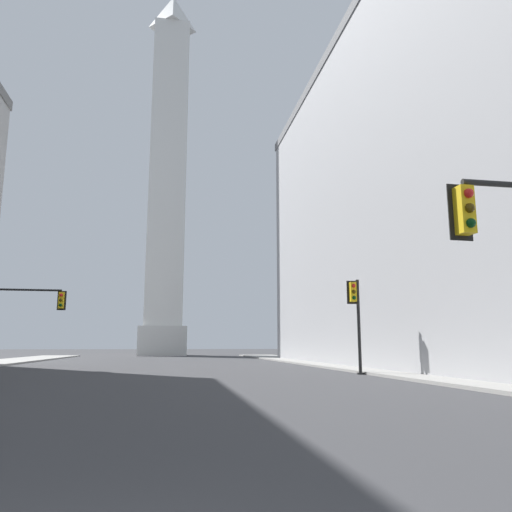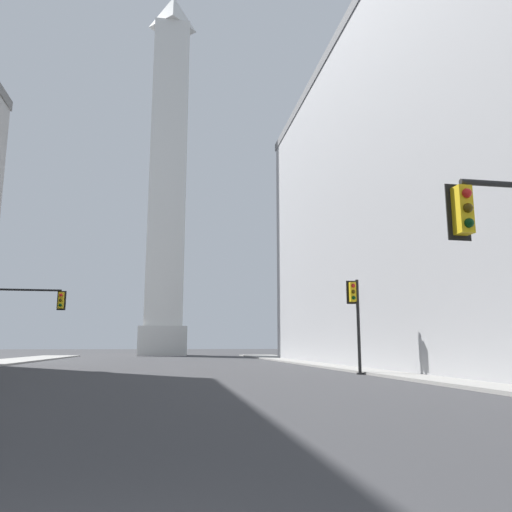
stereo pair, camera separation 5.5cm
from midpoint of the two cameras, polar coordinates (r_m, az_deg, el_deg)
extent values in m
cube|color=gray|center=(32.97, 14.00, -12.49)|extent=(5.00, 91.74, 0.15)
cube|color=#9E9EA0|center=(39.99, 24.01, 7.16)|extent=(18.33, 53.52, 25.76)
cube|color=slate|center=(45.58, 22.70, 23.41)|extent=(18.51, 54.05, 0.90)
cube|color=silver|center=(79.12, -10.67, -9.53)|extent=(7.21, 7.21, 4.40)
cube|color=silver|center=(83.99, -10.05, 9.66)|extent=(5.77, 5.77, 50.82)
pyramid|color=silver|center=(97.39, -9.47, 25.69)|extent=(5.77, 5.77, 6.34)
cube|color=yellow|center=(12.20, 22.61, 4.85)|extent=(0.35, 0.35, 1.10)
cube|color=black|center=(12.34, 22.13, 4.65)|extent=(0.58, 0.05, 1.32)
sphere|color=red|center=(12.14, 23.01, 6.62)|extent=(0.22, 0.22, 0.22)
sphere|color=#483506|center=(12.05, 23.12, 5.06)|extent=(0.22, 0.22, 0.22)
sphere|color=#073410|center=(11.97, 23.23, 3.49)|extent=(0.22, 0.22, 0.22)
cylinder|color=black|center=(28.69, 11.62, -7.88)|extent=(0.18, 0.18, 5.24)
cylinder|color=#262626|center=(28.72, 11.81, -13.01)|extent=(0.40, 0.40, 0.10)
cube|color=yellow|center=(28.72, 10.95, -4.06)|extent=(0.35, 0.35, 1.10)
cube|color=black|center=(28.89, 10.83, -4.10)|extent=(0.58, 0.05, 1.32)
sphere|color=red|center=(28.58, 11.05, -3.34)|extent=(0.22, 0.22, 0.22)
sphere|color=#483506|center=(28.54, 11.07, -4.02)|extent=(0.22, 0.22, 0.22)
sphere|color=#073410|center=(28.51, 11.10, -4.70)|extent=(0.22, 0.22, 0.22)
cylinder|color=black|center=(37.27, -25.38, -3.51)|extent=(5.35, 0.14, 0.14)
cube|color=yellow|center=(36.59, -21.41, -4.73)|extent=(0.35, 0.35, 1.10)
cube|color=black|center=(36.77, -21.36, -4.76)|extent=(0.58, 0.04, 1.32)
sphere|color=red|center=(36.43, -21.42, -4.17)|extent=(0.22, 0.22, 0.22)
sphere|color=#483506|center=(36.40, -21.46, -4.71)|extent=(0.22, 0.22, 0.22)
sphere|color=#073410|center=(36.38, -21.49, -5.24)|extent=(0.22, 0.22, 0.22)
camera|label=1|loc=(0.03, -90.03, 0.01)|focal=35.00mm
camera|label=2|loc=(0.03, 89.97, -0.01)|focal=35.00mm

